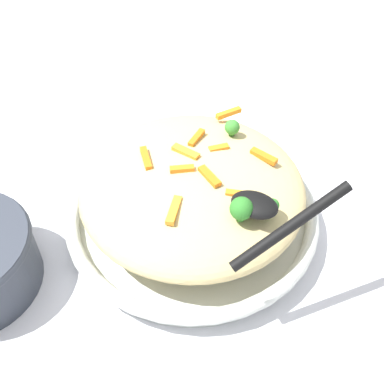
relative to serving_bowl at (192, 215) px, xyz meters
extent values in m
plane|color=silver|center=(0.00, 0.00, -0.02)|extent=(2.40, 2.40, 0.00)
cylinder|color=silver|center=(0.00, 0.00, -0.01)|extent=(0.32, 0.32, 0.02)
torus|color=silver|center=(0.00, 0.00, 0.01)|extent=(0.35, 0.35, 0.02)
torus|color=black|center=(0.00, 0.00, 0.01)|extent=(0.34, 0.34, 0.00)
ellipsoid|color=#D1BA7A|center=(0.00, 0.00, 0.05)|extent=(0.30, 0.30, 0.08)
cube|color=orange|center=(-0.06, -0.01, 0.09)|extent=(0.03, 0.04, 0.01)
cube|color=orange|center=(0.03, -0.01, 0.10)|extent=(0.04, 0.03, 0.01)
cube|color=orange|center=(0.00, 0.13, 0.09)|extent=(0.03, 0.04, 0.01)
cube|color=orange|center=(0.02, 0.05, 0.09)|extent=(0.03, 0.02, 0.01)
cube|color=orange|center=(0.01, -0.07, 0.09)|extent=(0.02, 0.04, 0.01)
cube|color=orange|center=(-0.01, -0.01, 0.10)|extent=(0.03, 0.02, 0.01)
cube|color=orange|center=(0.07, -0.02, 0.09)|extent=(0.04, 0.02, 0.01)
cube|color=orange|center=(-0.02, 0.05, 0.09)|extent=(0.01, 0.04, 0.01)
cube|color=orange|center=(-0.02, 0.02, 0.09)|extent=(0.04, 0.02, 0.01)
cube|color=orange|center=(0.08, 0.06, 0.09)|extent=(0.04, 0.02, 0.01)
cylinder|color=#377928|center=(0.02, 0.09, 0.09)|extent=(0.01, 0.01, 0.01)
sphere|color=#3D8E33|center=(0.02, 0.09, 0.10)|extent=(0.02, 0.02, 0.02)
cylinder|color=#296820|center=(0.08, -0.05, 0.09)|extent=(0.01, 0.01, 0.01)
sphere|color=#2D7A28|center=(0.08, -0.05, 0.10)|extent=(0.03, 0.03, 0.03)
cylinder|color=#296820|center=(0.11, -0.02, 0.09)|extent=(0.01, 0.01, 0.01)
sphere|color=#2D7A28|center=(0.11, -0.02, 0.10)|extent=(0.02, 0.02, 0.02)
ellipsoid|color=black|center=(0.10, -0.04, 0.10)|extent=(0.06, 0.04, 0.02)
cylinder|color=black|center=(0.14, -0.08, 0.13)|extent=(0.10, 0.11, 0.07)
camera|label=1|loc=(0.18, -0.40, 0.51)|focal=44.71mm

